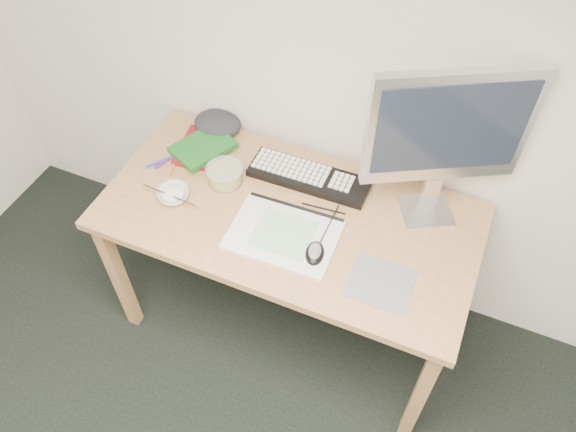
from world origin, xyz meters
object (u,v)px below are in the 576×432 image
object	(u,v)px
sketchpad	(284,234)
keyboard	(309,177)
desk	(288,227)
monitor	(448,132)
rice_bowl	(173,195)

from	to	relation	value
sketchpad	keyboard	world-z (taller)	keyboard
desk	monitor	bearing A→B (deg)	24.47
desk	rice_bowl	bearing A→B (deg)	-166.68
desk	keyboard	distance (m)	0.21
sketchpad	rice_bowl	bearing A→B (deg)	178.29
sketchpad	monitor	bearing A→B (deg)	33.61
desk	monitor	world-z (taller)	monitor
sketchpad	rice_bowl	world-z (taller)	rice_bowl
sketchpad	keyboard	bearing A→B (deg)	91.83
monitor	rice_bowl	distance (m)	1.01
desk	monitor	xyz separation A→B (m)	(0.46, 0.21, 0.47)
desk	sketchpad	size ratio (longest dim) A/B	3.64
rice_bowl	sketchpad	bearing A→B (deg)	0.07
desk	keyboard	xyz separation A→B (m)	(0.01, 0.19, 0.10)
keyboard	monitor	world-z (taller)	monitor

